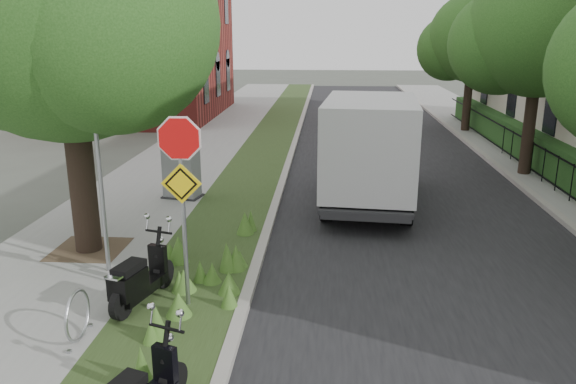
# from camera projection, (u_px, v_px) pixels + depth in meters

# --- Properties ---
(ground) EXTENTS (120.00, 120.00, 0.00)m
(ground) POSITION_uv_depth(u_px,v_px,m) (269.00, 332.00, 8.56)
(ground) COLOR #4C5147
(ground) RESTS_ON ground
(sidewalk_near) EXTENTS (3.50, 60.00, 0.12)m
(sidewalk_near) POSITION_uv_depth(u_px,v_px,m) (172.00, 169.00, 18.42)
(sidewalk_near) COLOR gray
(sidewalk_near) RESTS_ON ground
(verge) EXTENTS (2.00, 60.00, 0.12)m
(verge) POSITION_uv_depth(u_px,v_px,m) (255.00, 170.00, 18.23)
(verge) COLOR #2D3F1B
(verge) RESTS_ON ground
(kerb_near) EXTENTS (0.20, 60.00, 0.13)m
(kerb_near) POSITION_uv_depth(u_px,v_px,m) (286.00, 171.00, 18.16)
(kerb_near) COLOR #9E9991
(kerb_near) RESTS_ON ground
(road) EXTENTS (7.00, 60.00, 0.01)m
(road) POSITION_uv_depth(u_px,v_px,m) (395.00, 174.00, 17.94)
(road) COLOR black
(road) RESTS_ON ground
(kerb_far) EXTENTS (0.20, 60.00, 0.13)m
(kerb_far) POSITION_uv_depth(u_px,v_px,m) (507.00, 175.00, 17.68)
(kerb_far) COLOR #9E9991
(kerb_far) RESTS_ON ground
(footpath_far) EXTENTS (3.20, 60.00, 0.12)m
(footpath_far) POSITION_uv_depth(u_px,v_px,m) (563.00, 176.00, 17.57)
(footpath_far) COLOR gray
(footpath_far) RESTS_ON ground
(street_tree_main) EXTENTS (6.21, 5.54, 7.66)m
(street_tree_main) POSITION_uv_depth(u_px,v_px,m) (62.00, 9.00, 10.26)
(street_tree_main) COLOR black
(street_tree_main) RESTS_ON ground
(bare_post) EXTENTS (0.08, 0.08, 4.00)m
(bare_post) POSITION_uv_depth(u_px,v_px,m) (99.00, 166.00, 9.92)
(bare_post) COLOR #A5A8AD
(bare_post) RESTS_ON ground
(bike_hoop) EXTENTS (0.06, 0.78, 0.77)m
(bike_hoop) POSITION_uv_depth(u_px,v_px,m) (78.00, 316.00, 8.03)
(bike_hoop) COLOR #A5A8AD
(bike_hoop) RESTS_ON ground
(sign_assembly) EXTENTS (0.94, 0.08, 3.22)m
(sign_assembly) POSITION_uv_depth(u_px,v_px,m) (181.00, 173.00, 8.57)
(sign_assembly) COLOR #A5A8AD
(sign_assembly) RESTS_ON ground
(fence_far) EXTENTS (0.04, 24.00, 1.00)m
(fence_far) POSITION_uv_depth(u_px,v_px,m) (532.00, 156.00, 17.47)
(fence_far) COLOR black
(fence_far) RESTS_ON ground
(hedge_far) EXTENTS (1.00, 24.00, 1.10)m
(hedge_far) POSITION_uv_depth(u_px,v_px,m) (555.00, 156.00, 17.42)
(hedge_far) COLOR #174017
(hedge_far) RESTS_ON footpath_far
(brick_building) EXTENTS (9.40, 10.40, 8.30)m
(brick_building) POSITION_uv_depth(u_px,v_px,m) (131.00, 35.00, 29.14)
(brick_building) COLOR maroon
(brick_building) RESTS_ON ground
(far_tree_b) EXTENTS (4.83, 4.31, 6.56)m
(far_tree_b) POSITION_uv_depth(u_px,v_px,m) (538.00, 33.00, 16.51)
(far_tree_b) COLOR black
(far_tree_b) RESTS_ON ground
(far_tree_c) EXTENTS (4.37, 3.89, 5.93)m
(far_tree_c) POSITION_uv_depth(u_px,v_px,m) (471.00, 42.00, 24.29)
(far_tree_c) COLOR black
(far_tree_c) RESTS_ON ground
(scooter_near) EXTENTS (0.66, 1.67, 0.81)m
(scooter_near) POSITION_uv_depth(u_px,v_px,m) (136.00, 285.00, 8.98)
(scooter_near) COLOR black
(scooter_near) RESTS_ON ground
(box_truck) EXTENTS (2.55, 5.51, 2.42)m
(box_truck) POSITION_uv_depth(u_px,v_px,m) (370.00, 146.00, 14.38)
(box_truck) COLOR #262628
(box_truck) RESTS_ON ground
(utility_cabinet) EXTENTS (1.10, 0.85, 1.32)m
(utility_cabinet) POSITION_uv_depth(u_px,v_px,m) (182.00, 174.00, 14.94)
(utility_cabinet) COLOR #262628
(utility_cabinet) RESTS_ON ground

